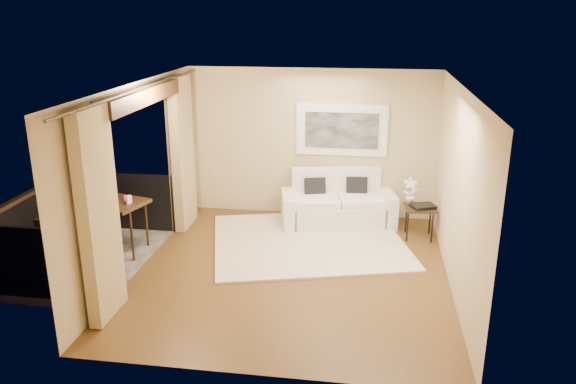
% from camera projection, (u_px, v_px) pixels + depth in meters
% --- Properties ---
extents(floor, '(5.00, 5.00, 0.00)m').
position_uv_depth(floor, '(292.00, 271.00, 8.26)').
color(floor, brown).
rests_on(floor, ground).
extents(room_shell, '(5.00, 6.40, 5.00)m').
position_uv_depth(room_shell, '(140.00, 97.00, 7.78)').
color(room_shell, white).
rests_on(room_shell, ground).
extents(balcony, '(1.81, 2.60, 1.17)m').
position_uv_depth(balcony, '(80.00, 247.00, 8.67)').
color(balcony, '#605B56').
rests_on(balcony, ground).
extents(curtains, '(0.16, 4.80, 2.64)m').
position_uv_depth(curtains, '(148.00, 178.00, 8.14)').
color(curtains, tan).
rests_on(curtains, ground).
extents(artwork, '(1.62, 0.07, 0.92)m').
position_uv_depth(artwork, '(342.00, 130.00, 10.00)').
color(artwork, white).
rests_on(artwork, room_shell).
extents(rug, '(3.67, 3.39, 0.04)m').
position_uv_depth(rug, '(309.00, 241.00, 9.27)').
color(rug, beige).
rests_on(rug, floor).
extents(sofa, '(2.11, 1.24, 0.95)m').
position_uv_depth(sofa, '(337.00, 205.00, 10.05)').
color(sofa, white).
rests_on(sofa, floor).
extents(side_table, '(0.55, 0.55, 0.55)m').
position_uv_depth(side_table, '(420.00, 210.00, 9.35)').
color(side_table, black).
rests_on(side_table, floor).
extents(tray, '(0.46, 0.41, 0.05)m').
position_uv_depth(tray, '(423.00, 206.00, 9.28)').
color(tray, black).
rests_on(tray, side_table).
extents(orchid, '(0.26, 0.19, 0.46)m').
position_uv_depth(orchid, '(410.00, 191.00, 9.39)').
color(orchid, white).
rests_on(orchid, side_table).
extents(bistro_table, '(0.87, 0.87, 0.83)m').
position_uv_depth(bistro_table, '(120.00, 207.00, 8.70)').
color(bistro_table, black).
rests_on(bistro_table, balcony).
extents(balcony_chair_far, '(0.49, 0.49, 0.96)m').
position_uv_depth(balcony_chair_far, '(69.00, 223.00, 8.60)').
color(balcony_chair_far, black).
rests_on(balcony_chair_far, balcony).
extents(balcony_chair_near, '(0.41, 0.42, 0.88)m').
position_uv_depth(balcony_chair_near, '(48.00, 246.00, 7.87)').
color(balcony_chair_near, black).
rests_on(balcony_chair_near, balcony).
extents(ice_bucket, '(0.18, 0.18, 0.20)m').
position_uv_depth(ice_bucket, '(112.00, 193.00, 8.79)').
color(ice_bucket, silver).
rests_on(ice_bucket, bistro_table).
extents(candle, '(0.06, 0.06, 0.07)m').
position_uv_depth(candle, '(126.00, 198.00, 8.75)').
color(candle, red).
rests_on(candle, bistro_table).
extents(vase, '(0.04, 0.04, 0.18)m').
position_uv_depth(vase, '(115.00, 199.00, 8.52)').
color(vase, white).
rests_on(vase, bistro_table).
extents(glass_a, '(0.06, 0.06, 0.12)m').
position_uv_depth(glass_a, '(128.00, 200.00, 8.57)').
color(glass_a, white).
rests_on(glass_a, bistro_table).
extents(glass_b, '(0.06, 0.06, 0.12)m').
position_uv_depth(glass_b, '(130.00, 199.00, 8.62)').
color(glass_b, white).
rests_on(glass_b, bistro_table).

